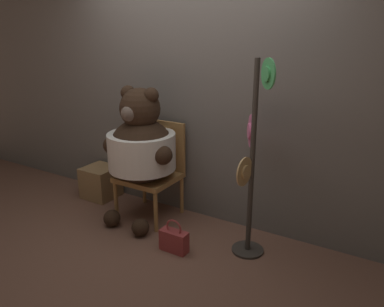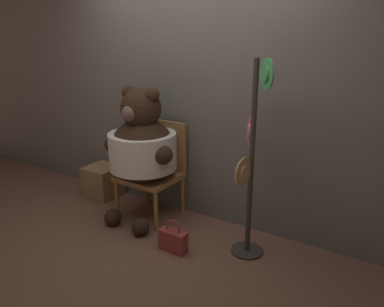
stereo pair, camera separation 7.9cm
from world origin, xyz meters
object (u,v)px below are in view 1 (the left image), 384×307
at_px(hat_display_rack, 252,165).
at_px(handbag_on_ground, 174,240).
at_px(teddy_bear, 141,147).
at_px(chair, 154,167).

relative_size(hat_display_rack, handbag_on_ground, 5.48).
bearing_deg(teddy_bear, hat_display_rack, -0.93).
height_order(teddy_bear, handbag_on_ground, teddy_bear).
xyz_separation_m(teddy_bear, hat_display_rack, (1.15, -0.02, 0.03)).
bearing_deg(handbag_on_ground, hat_display_rack, 29.81).
height_order(teddy_bear, hat_display_rack, hat_display_rack).
height_order(chair, hat_display_rack, hat_display_rack).
bearing_deg(teddy_bear, chair, 86.79).
bearing_deg(hat_display_rack, handbag_on_ground, -150.19).
height_order(hat_display_rack, handbag_on_ground, hat_display_rack).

